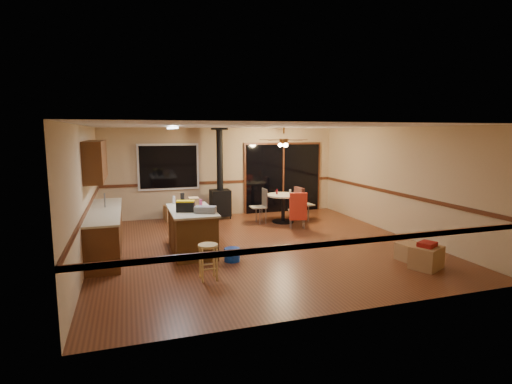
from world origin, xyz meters
name	(u,v)px	position (x,y,z in m)	size (l,w,h in m)	color
floor	(260,245)	(0.00, 0.00, 0.00)	(7.00, 7.00, 0.00)	#5E2F1A
ceiling	(260,126)	(0.00, 0.00, 2.60)	(7.00, 7.00, 0.00)	silver
wall_back	(223,172)	(0.00, 3.50, 1.30)	(7.00, 7.00, 0.00)	tan
wall_front	(343,221)	(0.00, -3.50, 1.30)	(7.00, 7.00, 0.00)	tan
wall_left	(85,195)	(-3.50, 0.00, 1.30)	(7.00, 7.00, 0.00)	tan
wall_right	(397,181)	(3.50, 0.00, 1.30)	(7.00, 7.00, 0.00)	tan
chair_rail	(260,201)	(0.00, 0.00, 1.00)	(7.00, 7.00, 0.08)	#4E2513
window	(169,167)	(-1.60, 3.45, 1.50)	(1.72, 0.10, 1.32)	black
sliding_door	(283,178)	(1.90, 3.45, 1.05)	(2.52, 0.10, 2.10)	black
lower_cabinets	(106,232)	(-3.20, 0.50, 0.43)	(0.60, 3.00, 0.86)	#562E15
countertop	(104,211)	(-3.20, 0.50, 0.88)	(0.64, 3.04, 0.04)	#BEB393
upper_cabinets	(96,160)	(-3.33, 0.70, 1.90)	(0.35, 2.00, 0.80)	#562E15
kitchen_island	(192,230)	(-1.50, 0.00, 0.45)	(0.88, 1.68, 0.90)	#533314
wood_stove	(220,193)	(-0.20, 3.05, 0.73)	(0.55, 0.50, 2.52)	black
ceiling_fan	(284,142)	(1.34, 2.00, 2.21)	(0.24, 0.24, 0.55)	brown
fluorescent_strip	(172,128)	(-1.80, 0.30, 2.56)	(0.10, 1.20, 0.04)	white
toolbox_grey	(205,210)	(-1.29, -0.44, 0.96)	(0.41, 0.23, 0.13)	slate
toolbox_black	(186,207)	(-1.64, -0.21, 1.00)	(0.35, 0.19, 0.20)	black
toolbox_yellow_lid	(185,201)	(-1.64, -0.21, 1.11)	(0.35, 0.19, 0.03)	gold
box_on_island	(194,202)	(-1.39, 0.35, 0.99)	(0.21, 0.28, 0.19)	#A07647
bottle_dark	(182,200)	(-1.63, 0.33, 1.05)	(0.08, 0.08, 0.30)	black
bottle_pink	(201,204)	(-1.30, 0.01, 1.00)	(0.06, 0.06, 0.20)	#D84C8C
bottle_white	(174,200)	(-1.77, 0.72, 0.99)	(0.06, 0.06, 0.18)	white
bar_stool	(208,262)	(-1.49, -1.68, 0.31)	(0.34, 0.34, 0.61)	#D5B871
blue_bucket	(232,255)	(-0.86, -0.86, 0.13)	(0.30, 0.30, 0.25)	#0E3CC6
dining_table	(283,203)	(1.34, 2.00, 0.53)	(0.96, 0.96, 0.78)	black
glass_red	(277,192)	(1.19, 2.10, 0.85)	(0.05, 0.05, 0.14)	#590C14
glass_cream	(290,192)	(1.52, 1.95, 0.85)	(0.06, 0.06, 0.14)	beige
chair_left	(262,202)	(0.74, 2.10, 0.59)	(0.41, 0.40, 0.51)	tan
chair_near	(298,206)	(1.39, 1.12, 0.60)	(0.52, 0.55, 0.70)	tan
chair_right	(300,200)	(1.85, 2.03, 0.60)	(0.50, 0.46, 0.70)	tan
box_under_window	(175,213)	(-1.50, 3.10, 0.22)	(0.55, 0.44, 0.44)	#A07647
box_corner_a	(426,257)	(2.42, -2.35, 0.21)	(0.54, 0.45, 0.41)	#A07647
box_corner_b	(409,251)	(2.44, -1.83, 0.17)	(0.41, 0.35, 0.33)	#A07647
box_small_red	(427,244)	(2.42, -2.35, 0.45)	(0.31, 0.26, 0.08)	maroon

